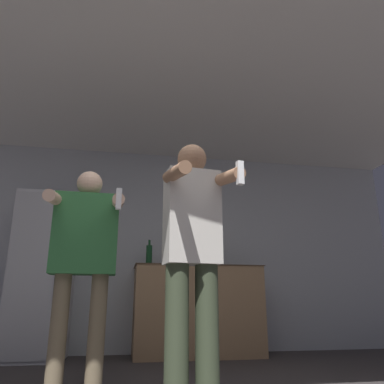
{
  "coord_description": "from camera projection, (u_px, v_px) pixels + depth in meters",
  "views": [
    {
      "loc": [
        -0.21,
        -1.63,
        0.58
      ],
      "look_at": [
        0.22,
        0.7,
        1.29
      ],
      "focal_mm": 35.0,
      "sensor_mm": 36.0,
      "label": 1
    }
  ],
  "objects": [
    {
      "name": "wall_back",
      "position": [
        140.0,
        247.0,
        4.81
      ],
      "size": [
        7.0,
        0.06,
        2.55
      ],
      "color": "#B2B7BC",
      "rests_on": "ground_plane"
    },
    {
      "name": "person_man_side",
      "position": [
        84.0,
        250.0,
        2.7
      ],
      "size": [
        0.53,
        0.52,
        1.55
      ],
      "color": "#75664C",
      "rests_on": "ground_plane"
    },
    {
      "name": "bottle_brown_liquor",
      "position": [
        149.0,
        255.0,
        4.45
      ],
      "size": [
        0.07,
        0.07,
        0.33
      ],
      "color": "#194723",
      "rests_on": "counter"
    },
    {
      "name": "refrigerator",
      "position": [
        43.0,
        274.0,
        4.18
      ],
      "size": [
        0.62,
        0.67,
        1.79
      ],
      "color": "silver",
      "rests_on": "ground_plane"
    },
    {
      "name": "ceiling_slab",
      "position": [
        153.0,
        91.0,
        3.65
      ],
      "size": [
        7.0,
        3.71,
        0.05
      ],
      "color": "silver",
      "rests_on": "wall_back"
    },
    {
      "name": "counter",
      "position": [
        197.0,
        310.0,
        4.38
      ],
      "size": [
        1.5,
        0.67,
        1.01
      ],
      "color": "#997551",
      "rests_on": "ground_plane"
    },
    {
      "name": "bottle_red_label",
      "position": [
        198.0,
        258.0,
        4.55
      ],
      "size": [
        0.07,
        0.07,
        0.25
      ],
      "color": "#194723",
      "rests_on": "counter"
    },
    {
      "name": "person_woman_foreground",
      "position": [
        193.0,
        251.0,
        2.36
      ],
      "size": [
        0.45,
        0.55,
        1.62
      ],
      "color": "#38422D",
      "rests_on": "ground_plane"
    },
    {
      "name": "bottle_clear_vodka",
      "position": [
        208.0,
        257.0,
        4.57
      ],
      "size": [
        0.09,
        0.09,
        0.32
      ],
      "color": "#194723",
      "rests_on": "counter"
    }
  ]
}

